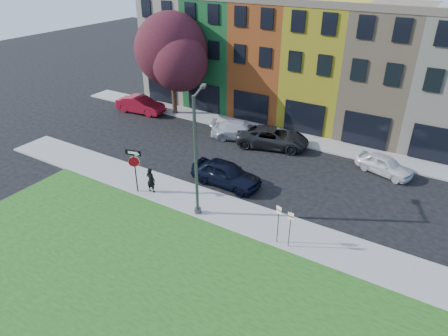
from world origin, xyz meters
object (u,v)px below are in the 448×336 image
Objects in this scene: man at (151,180)px; street_lamp at (197,156)px; stop_sign at (134,162)px; sedan_near at (226,173)px.

man is 0.23× the size of street_lamp.
man is (0.79, 0.46, -1.25)m from stop_sign.
stop_sign reaches higher than man.
man is 4.68m from street_lamp.
stop_sign is 0.41× the size of street_lamp.
man is at bearing 15.13° from stop_sign.
street_lamp is (4.57, 0.27, 1.51)m from stop_sign.
street_lamp is (0.29, -3.61, 2.90)m from sedan_near.
street_lamp is at bearing -173.58° from sedan_near.
street_lamp reaches higher than stop_sign.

